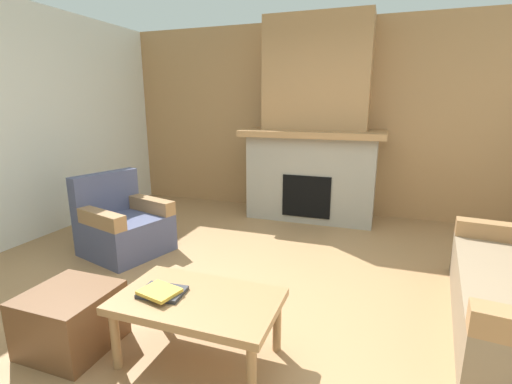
{
  "coord_description": "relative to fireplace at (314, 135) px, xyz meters",
  "views": [
    {
      "loc": [
        0.92,
        -2.39,
        1.59
      ],
      "look_at": [
        -0.22,
        0.85,
        0.74
      ],
      "focal_mm": 25.54,
      "sensor_mm": 36.0,
      "label": 1
    }
  ],
  "objects": [
    {
      "name": "coffee_table",
      "position": [
        -0.08,
        -3.23,
        -0.79
      ],
      "size": [
        1.0,
        0.6,
        0.43
      ],
      "color": "#997047",
      "rests_on": "ground"
    },
    {
      "name": "armchair",
      "position": [
        -1.68,
        -1.97,
        -0.87
      ],
      "size": [
        0.94,
        0.94,
        0.85
      ],
      "color": "#474C6B",
      "rests_on": "ground"
    },
    {
      "name": "ground",
      "position": [
        0.0,
        -2.62,
        -1.16
      ],
      "size": [
        9.0,
        9.0,
        0.0
      ],
      "primitive_type": "plane",
      "color": "#9E754C"
    },
    {
      "name": "fireplace",
      "position": [
        0.0,
        0.0,
        0.0
      ],
      "size": [
        1.9,
        0.82,
        2.7
      ],
      "color": "gray",
      "rests_on": "ground"
    },
    {
      "name": "book_stack_near_edge",
      "position": [
        -0.31,
        -3.28,
        -0.71
      ],
      "size": [
        0.29,
        0.26,
        0.05
      ],
      "color": "#2D2D33",
      "rests_on": "coffee_table"
    },
    {
      "name": "ottoman",
      "position": [
        -0.94,
        -3.4,
        -0.96
      ],
      "size": [
        0.52,
        0.52,
        0.4
      ],
      "primitive_type": "cube",
      "color": "brown",
      "rests_on": "ground"
    },
    {
      "name": "wall_back_wood_panel",
      "position": [
        0.0,
        0.38,
        0.19
      ],
      "size": [
        6.0,
        0.12,
        2.7
      ],
      "primitive_type": "cube",
      "color": "#A87A4C",
      "rests_on": "ground"
    }
  ]
}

